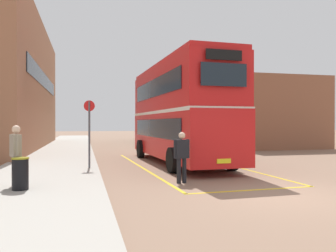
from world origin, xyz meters
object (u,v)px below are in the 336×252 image
object	(u,v)px
single_deck_bus	(157,126)
pedestrian_boarding	(182,154)
double_decker_bus	(179,111)
bus_stop_sign	(89,127)
pedestrian_waiting_near	(16,151)
litter_bin	(20,174)

from	to	relation	value
single_deck_bus	pedestrian_boarding	world-z (taller)	single_deck_bus
double_decker_bus	bus_stop_sign	size ratio (longest dim) A/B	3.76
pedestrian_boarding	pedestrian_waiting_near	distance (m)	4.94
double_decker_bus	litter_bin	xyz separation A→B (m)	(-6.14, -6.17, -1.94)
double_decker_bus	single_deck_bus	world-z (taller)	double_decker_bus
bus_stop_sign	litter_bin	bearing A→B (deg)	-113.11
single_deck_bus	pedestrian_boarding	bearing A→B (deg)	-100.12
single_deck_bus	pedestrian_boarding	distance (m)	25.62
pedestrian_boarding	litter_bin	world-z (taller)	pedestrian_boarding
double_decker_bus	bus_stop_sign	bearing A→B (deg)	-157.48
single_deck_bus	bus_stop_sign	size ratio (longest dim) A/B	3.63
single_deck_bus	bus_stop_sign	xyz separation A→B (m)	(-7.34, -21.56, 0.13)
single_deck_bus	pedestrian_waiting_near	xyz separation A→B (m)	(-9.43, -25.42, -0.49)
single_deck_bus	pedestrian_boarding	xyz separation A→B (m)	(-4.50, -25.21, -0.70)
bus_stop_sign	single_deck_bus	bearing A→B (deg)	71.19
pedestrian_boarding	pedestrian_waiting_near	bearing A→B (deg)	-177.53
single_deck_bus	bus_stop_sign	distance (m)	22.77
pedestrian_waiting_near	pedestrian_boarding	bearing A→B (deg)	2.47
double_decker_bus	bus_stop_sign	distance (m)	4.67
pedestrian_boarding	bus_stop_sign	bearing A→B (deg)	127.90
pedestrian_boarding	pedestrian_waiting_near	world-z (taller)	pedestrian_waiting_near
single_deck_bus	litter_bin	xyz separation A→B (m)	(-9.22, -25.96, -1.06)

